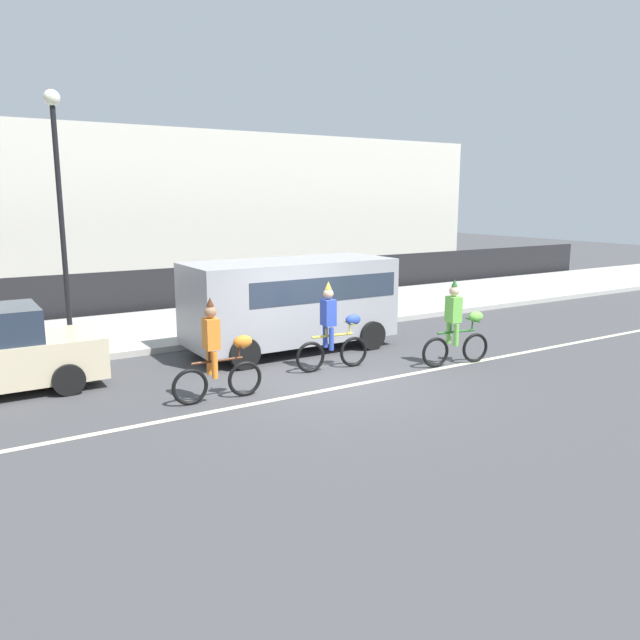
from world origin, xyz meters
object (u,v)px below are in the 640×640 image
parade_cyclist_cobalt (333,331)px  street_lamp_post (58,182)px  parked_van_grey (293,298)px  parade_cyclist_orange (218,356)px  parade_cyclist_lime (457,328)px

parade_cyclist_cobalt → street_lamp_post: (-4.50, 4.61, 3.15)m
parade_cyclist_cobalt → parked_van_grey: bearing=85.6°
parade_cyclist_orange → street_lamp_post: (-1.59, 5.27, 3.15)m
parade_cyclist_orange → parade_cyclist_cobalt: size_ratio=1.00×
parade_cyclist_cobalt → parade_cyclist_lime: 2.76m
parade_cyclist_orange → street_lamp_post: size_ratio=0.33×
parade_cyclist_orange → parked_van_grey: bearing=41.1°
parade_cyclist_orange → parade_cyclist_cobalt: same height
parade_cyclist_orange → street_lamp_post: street_lamp_post is taller
parade_cyclist_cobalt → parked_van_grey: size_ratio=0.38×
parade_cyclist_cobalt → street_lamp_post: bearing=134.3°
parade_cyclist_lime → parked_van_grey: bearing=127.0°
street_lamp_post → parade_cyclist_cobalt: bearing=-45.7°
parade_cyclist_orange → parade_cyclist_lime: size_ratio=1.00×
parade_cyclist_lime → parked_van_grey: parked_van_grey is taller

